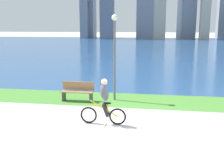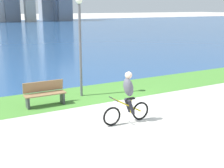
# 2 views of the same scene
# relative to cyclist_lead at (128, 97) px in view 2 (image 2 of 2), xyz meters

# --- Properties ---
(ground_plane) EXTENTS (300.00, 300.00, 0.00)m
(ground_plane) POSITION_rel_cyclist_lead_xyz_m (0.99, 0.29, -0.83)
(ground_plane) COLOR #B2AFA8
(grass_strip_bayside) EXTENTS (120.00, 2.64, 0.01)m
(grass_strip_bayside) POSITION_rel_cyclist_lead_xyz_m (0.99, 3.42, -0.82)
(grass_strip_bayside) COLOR #478433
(grass_strip_bayside) RESTS_ON ground
(cyclist_lead) EXTENTS (1.65, 0.52, 1.64)m
(cyclist_lead) POSITION_rel_cyclist_lead_xyz_m (0.00, 0.00, 0.00)
(cyclist_lead) COLOR black
(cyclist_lead) RESTS_ON ground
(bench_near_path) EXTENTS (1.50, 0.47, 0.90)m
(bench_near_path) POSITION_rel_cyclist_lead_xyz_m (-1.82, 2.90, -0.38)
(bench_near_path) COLOR olive
(bench_near_path) RESTS_ON ground
(lamppost_tall) EXTENTS (0.28, 0.28, 3.93)m
(lamppost_tall) POSITION_rel_cyclist_lead_xyz_m (-0.17, 3.37, 1.74)
(lamppost_tall) COLOR #595960
(lamppost_tall) RESTS_ON ground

